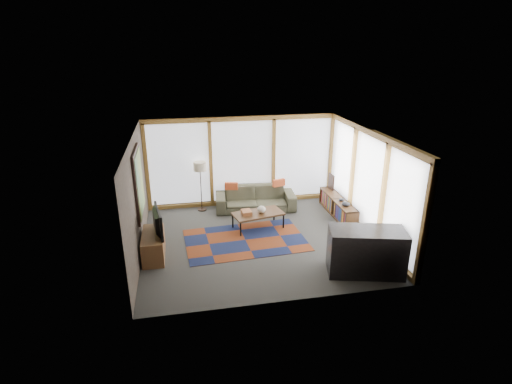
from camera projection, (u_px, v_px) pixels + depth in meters
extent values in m
plane|color=#2E2E2C|center=(259.00, 240.00, 9.72)|extent=(5.50, 5.50, 0.00)
cube|color=#3B302B|center=(137.00, 198.00, 8.77)|extent=(0.04, 5.00, 2.60)
cube|color=#3B302B|center=(288.00, 239.00, 6.96)|extent=(5.50, 0.04, 2.60)
cube|color=silver|center=(259.00, 135.00, 8.80)|extent=(5.50, 5.00, 0.04)
cube|color=white|center=(242.00, 161.00, 11.53)|extent=(5.30, 0.02, 2.35)
cube|color=white|center=(368.00, 183.00, 9.75)|extent=(0.02, 4.80, 2.35)
cube|color=black|center=(138.00, 183.00, 8.96)|extent=(0.05, 1.35, 1.55)
cube|color=yellow|center=(140.00, 183.00, 8.97)|extent=(0.02, 1.20, 1.40)
cube|color=maroon|center=(245.00, 240.00, 9.70)|extent=(2.97, 2.01, 0.01)
imported|color=#383829|center=(255.00, 198.00, 11.41)|extent=(2.32, 1.07, 0.66)
cube|color=#C14B25|center=(231.00, 186.00, 11.11)|extent=(0.38, 0.19, 0.20)
cube|color=#C14B25|center=(279.00, 183.00, 11.37)|extent=(0.38, 0.20, 0.20)
cube|color=#94542D|center=(246.00, 212.00, 10.12)|extent=(0.26, 0.31, 0.10)
ellipsoid|color=#BFB5A5|center=(261.00, 209.00, 10.17)|extent=(0.26, 0.26, 0.19)
ellipsoid|color=black|center=(346.00, 204.00, 10.43)|extent=(0.22, 0.22, 0.11)
ellipsoid|color=black|center=(342.00, 200.00, 10.76)|extent=(0.16, 0.16, 0.08)
cube|color=black|center=(331.00, 182.00, 11.56)|extent=(0.05, 0.35, 0.45)
cube|color=brown|center=(154.00, 245.00, 8.87)|extent=(0.46, 1.11, 0.56)
imported|color=black|center=(154.00, 222.00, 8.71)|extent=(0.28, 1.01, 0.57)
cube|color=black|center=(366.00, 252.00, 8.19)|extent=(1.66, 1.07, 0.97)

